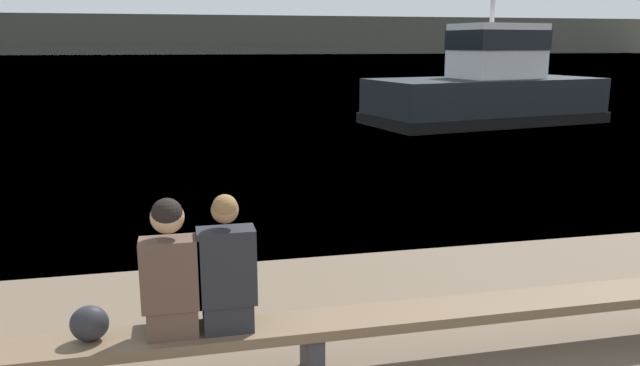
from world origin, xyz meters
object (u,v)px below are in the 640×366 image
at_px(bench_main, 312,329).
at_px(tugboat_red, 487,92).
at_px(person_left, 171,275).
at_px(shopping_bag, 89,323).
at_px(person_right, 227,274).

height_order(bench_main, tugboat_red, tugboat_red).
bearing_deg(person_left, bench_main, -0.72).
bearing_deg(tugboat_red, shopping_bag, 133.02).
distance_m(person_left, tugboat_red, 16.86).
distance_m(bench_main, shopping_bag, 1.57).
distance_m(bench_main, person_right, 0.78).
distance_m(person_right, shopping_bag, 0.98).
bearing_deg(person_right, shopping_bag, 179.46).
bearing_deg(tugboat_red, person_right, 135.66).
relative_size(bench_main, person_right, 8.84).
xyz_separation_m(person_left, shopping_bag, (-0.56, 0.01, -0.31)).
height_order(bench_main, person_right, person_right).
bearing_deg(person_left, shopping_bag, 178.82).
height_order(person_right, shopping_bag, person_right).
xyz_separation_m(bench_main, person_left, (-1.00, 0.01, 0.51)).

